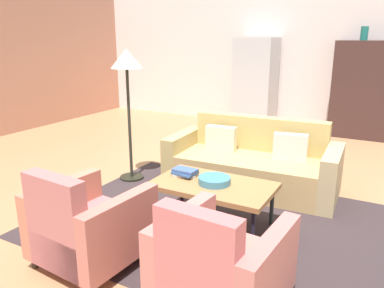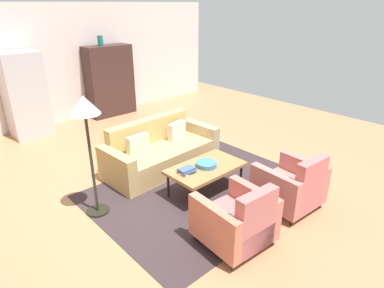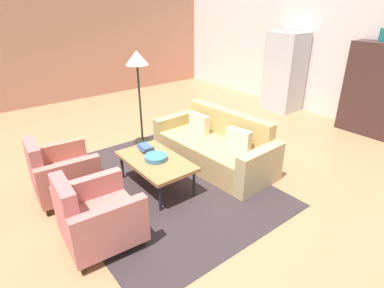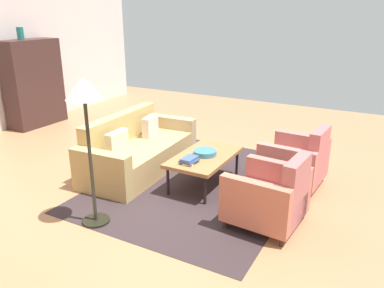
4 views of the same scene
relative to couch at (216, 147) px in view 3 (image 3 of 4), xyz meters
name	(u,v)px [view 3 (image 3 of 4)]	position (x,y,z in m)	size (l,w,h in m)	color
ground_plane	(179,163)	(-0.39, -0.49, -0.29)	(11.61, 11.61, 0.00)	#AF7951
wall_back	(328,54)	(-0.39, 3.72, 1.11)	(9.67, 0.12, 2.80)	silver
wall_left	(69,47)	(-5.22, -0.49, 1.11)	(0.12, 8.41, 2.80)	tan
area_rug	(160,185)	(0.00, -1.14, -0.28)	(3.40, 2.60, 0.01)	#35292B
couch	(216,147)	(0.00, 0.00, 0.00)	(2.14, 1.00, 0.86)	tan
coffee_table	(156,162)	(0.00, -1.19, 0.12)	(1.20, 0.70, 0.45)	black
armchair_left	(60,174)	(-0.60, -2.35, 0.06)	(0.86, 0.86, 0.88)	#372215
armchair_right	(95,218)	(0.60, -2.35, 0.06)	(0.85, 0.85, 0.88)	#322110
fruit_bowl	(156,158)	(0.02, -1.19, 0.19)	(0.32, 0.32, 0.07)	teal
book_stack	(146,148)	(-0.35, -1.14, 0.20)	(0.26, 0.22, 0.08)	beige
cabinet	(378,90)	(0.98, 3.37, 0.61)	(1.20, 0.51, 1.80)	#3D2522
vase_tall	(383,35)	(0.83, 3.37, 1.63)	(0.13, 0.13, 0.25)	#1D6B64
refrigerator	(285,72)	(-1.16, 3.27, 0.64)	(0.80, 0.73, 1.85)	#B7BABF
floor_lamp	(137,67)	(-1.53, -0.53, 1.16)	(0.40, 0.40, 1.72)	black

